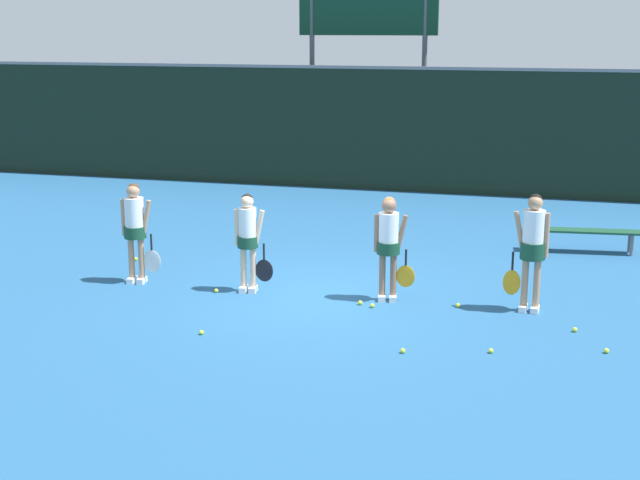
{
  "coord_description": "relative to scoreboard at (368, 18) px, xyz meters",
  "views": [
    {
      "loc": [
        3.66,
        -13.08,
        4.21
      ],
      "look_at": [
        0.06,
        -0.0,
        0.91
      ],
      "focal_mm": 50.0,
      "sensor_mm": 36.0,
      "label": 1
    }
  ],
  "objects": [
    {
      "name": "tennis_ball_7",
      "position": [
        5.64,
        -11.85,
        -4.34
      ],
      "size": [
        0.07,
        0.07,
        0.07
      ],
      "primitive_type": "sphere",
      "color": "#CCE033",
      "rests_on": "ground_plane"
    },
    {
      "name": "player_2",
      "position": [
        2.81,
        -11.09,
        -3.39
      ],
      "size": [
        0.64,
        0.36,
        1.64
      ],
      "rotation": [
        0.0,
        0.0,
        0.17
      ],
      "color": "#8C664C",
      "rests_on": "ground_plane"
    },
    {
      "name": "tennis_ball_0",
      "position": [
        4.57,
        -13.01,
        -4.34
      ],
      "size": [
        0.06,
        0.06,
        0.06
      ],
      "primitive_type": "sphere",
      "color": "#CCE033",
      "rests_on": "ground_plane"
    },
    {
      "name": "tennis_ball_5",
      "position": [
        3.45,
        -13.32,
        -4.34
      ],
      "size": [
        0.07,
        0.07,
        0.07
      ],
      "primitive_type": "sphere",
      "color": "#CCE033",
      "rests_on": "ground_plane"
    },
    {
      "name": "player_1",
      "position": [
        0.56,
        -11.22,
        -3.44
      ],
      "size": [
        0.62,
        0.33,
        1.6
      ],
      "rotation": [
        0.0,
        0.0,
        0.13
      ],
      "color": "beige",
      "rests_on": "ground_plane"
    },
    {
      "name": "tennis_ball_9",
      "position": [
        2.66,
        -11.53,
        -4.34
      ],
      "size": [
        0.07,
        0.07,
        0.07
      ],
      "primitive_type": "sphere",
      "color": "#CCE033",
      "rests_on": "ground_plane"
    },
    {
      "name": "tennis_ball_6",
      "position": [
        3.92,
        -11.17,
        -4.34
      ],
      "size": [
        0.07,
        0.07,
        0.07
      ],
      "primitive_type": "sphere",
      "color": "#CCE033",
      "rests_on": "ground_plane"
    },
    {
      "name": "tennis_ball_2",
      "position": [
        0.07,
        -11.43,
        -4.34
      ],
      "size": [
        0.07,
        0.07,
        0.07
      ],
      "primitive_type": "sphere",
      "color": "#CCE033",
      "rests_on": "ground_plane"
    },
    {
      "name": "tennis_ball_8",
      "position": [
        2.45,
        -11.45,
        -4.34
      ],
      "size": [
        0.07,
        0.07,
        0.07
      ],
      "primitive_type": "sphere",
      "color": "#CCE033",
      "rests_on": "ground_plane"
    },
    {
      "name": "player_0",
      "position": [
        -1.41,
        -11.23,
        -3.38
      ],
      "size": [
        0.66,
        0.37,
        1.68
      ],
      "rotation": [
        0.0,
        0.0,
        0.11
      ],
      "color": "tan",
      "rests_on": "ground_plane"
    },
    {
      "name": "tennis_ball_3",
      "position": [
        0.62,
        -13.35,
        -4.34
      ],
      "size": [
        0.06,
        0.06,
        0.06
      ],
      "primitive_type": "sphere",
      "color": "#CCE033",
      "rests_on": "ground_plane"
    },
    {
      "name": "scoreboard",
      "position": [
        0.0,
        0.0,
        0.0
      ],
      "size": [
        3.83,
        0.15,
        5.62
      ],
      "color": "#515156",
      "rests_on": "ground_plane"
    },
    {
      "name": "fence_windscreen",
      "position": [
        1.67,
        -1.78,
        -2.77
      ],
      "size": [
        60.0,
        0.08,
        3.18
      ],
      "color": "black",
      "rests_on": "ground_plane"
    },
    {
      "name": "ground_plane",
      "position": [
        1.67,
        -11.14,
        -4.37
      ],
      "size": [
        140.0,
        140.0,
        0.0
      ],
      "primitive_type": "plane",
      "color": "#235684"
    },
    {
      "name": "tennis_ball_1",
      "position": [
        6.04,
        -12.61,
        -4.34
      ],
      "size": [
        0.07,
        0.07,
        0.07
      ],
      "primitive_type": "sphere",
      "color": "#CCE033",
      "rests_on": "ground_plane"
    },
    {
      "name": "bench_courtside",
      "position": [
        5.8,
        -7.14,
        -3.99
      ],
      "size": [
        2.12,
        0.59,
        0.44
      ],
      "rotation": [
        0.0,
        0.0,
        0.11
      ],
      "color": "#19472D",
      "rests_on": "ground_plane"
    },
    {
      "name": "tennis_ball_4",
      "position": [
        -2.09,
        -9.97,
        -4.34
      ],
      "size": [
        0.07,
        0.07,
        0.07
      ],
      "primitive_type": "sphere",
      "color": "#CCE033",
      "rests_on": "ground_plane"
    },
    {
      "name": "player_3",
      "position": [
        4.97,
        -11.06,
        -3.31
      ],
      "size": [
        0.64,
        0.37,
        1.79
      ],
      "rotation": [
        0.0,
        0.0,
        -0.09
      ],
      "color": "tan",
      "rests_on": "ground_plane"
    }
  ]
}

